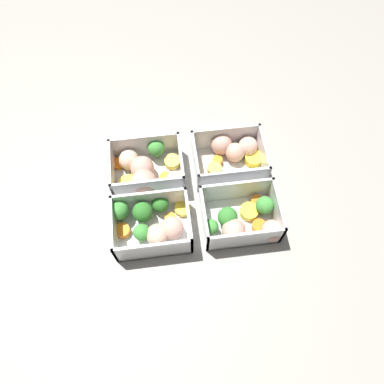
# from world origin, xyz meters

# --- Properties ---
(ground_plane) EXTENTS (4.00, 4.00, 0.00)m
(ground_plane) POSITION_xyz_m (0.00, 0.00, 0.00)
(ground_plane) COLOR gray
(container_near_left) EXTENTS (0.15, 0.12, 0.06)m
(container_near_left) POSITION_xyz_m (-0.09, -0.07, 0.02)
(container_near_left) COLOR white
(container_near_left) RESTS_ON ground_plane
(container_near_right) EXTENTS (0.15, 0.13, 0.06)m
(container_near_right) POSITION_xyz_m (0.08, -0.06, 0.02)
(container_near_right) COLOR white
(container_near_right) RESTS_ON ground_plane
(container_far_left) EXTENTS (0.14, 0.11, 0.06)m
(container_far_left) POSITION_xyz_m (-0.09, 0.07, 0.02)
(container_far_left) COLOR white
(container_far_left) RESTS_ON ground_plane
(container_far_right) EXTENTS (0.16, 0.11, 0.06)m
(container_far_right) POSITION_xyz_m (0.08, 0.06, 0.03)
(container_far_right) COLOR white
(container_far_right) RESTS_ON ground_plane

